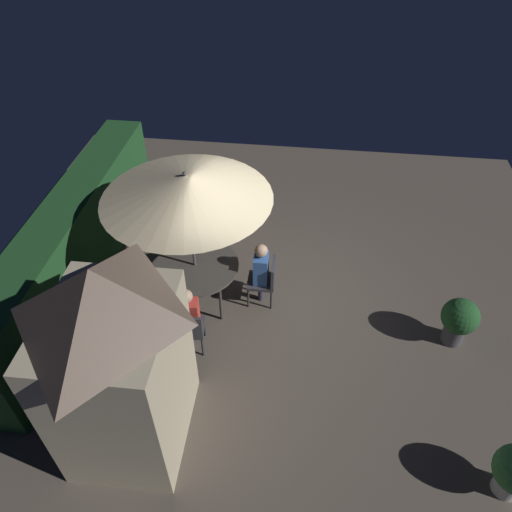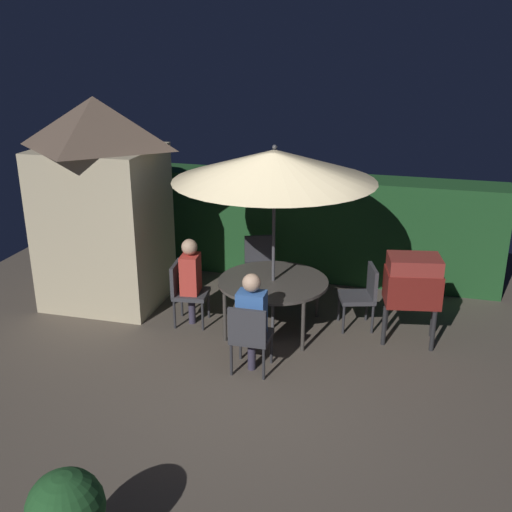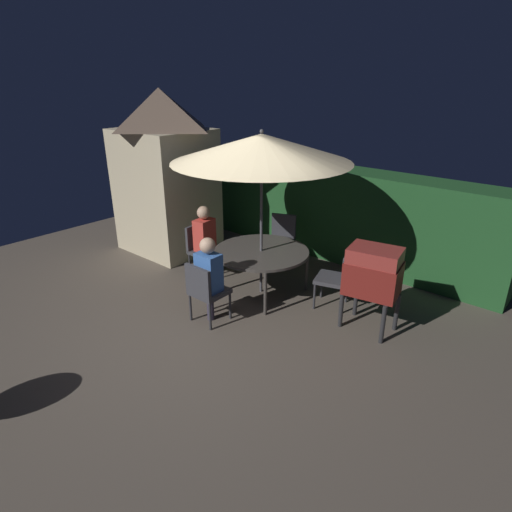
{
  "view_description": "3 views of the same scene",
  "coord_description": "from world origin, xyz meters",
  "px_view_note": "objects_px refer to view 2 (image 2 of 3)",
  "views": [
    {
      "loc": [
        -5.97,
        -0.44,
        6.29
      ],
      "look_at": [
        0.08,
        0.31,
        0.86
      ],
      "focal_mm": 33.56,
      "sensor_mm": 36.0,
      "label": 1
    },
    {
      "loc": [
        1.67,
        -6.09,
        3.89
      ],
      "look_at": [
        -0.23,
        0.87,
        1.23
      ],
      "focal_mm": 42.59,
      "sensor_mm": 36.0,
      "label": 2
    },
    {
      "loc": [
        3.91,
        -3.44,
        3.27
      ],
      "look_at": [
        0.2,
        0.85,
        0.87
      ],
      "focal_mm": 30.06,
      "sensor_mm": 36.0,
      "label": 3
    }
  ],
  "objects_px": {
    "person_in_red": "(190,272)",
    "person_in_blue": "(252,311)",
    "patio_umbrella": "(274,165)",
    "chair_far_side": "(250,334)",
    "chair_toward_hedge": "(363,293)",
    "chair_near_shed": "(185,289)",
    "chair_toward_house": "(260,261)",
    "patio_table": "(273,283)",
    "bbq_grill": "(413,282)",
    "garden_shed": "(102,202)"
  },
  "relations": [
    {
      "from": "garden_shed",
      "to": "patio_umbrella",
      "type": "bearing_deg",
      "value": -6.07
    },
    {
      "from": "person_in_red",
      "to": "chair_toward_hedge",
      "type": "bearing_deg",
      "value": 12.46
    },
    {
      "from": "chair_toward_hedge",
      "to": "chair_near_shed",
      "type": "bearing_deg",
      "value": -167.72
    },
    {
      "from": "patio_table",
      "to": "chair_far_side",
      "type": "distance_m",
      "value": 1.24
    },
    {
      "from": "bbq_grill",
      "to": "chair_near_shed",
      "type": "height_order",
      "value": "bbq_grill"
    },
    {
      "from": "person_in_blue",
      "to": "patio_table",
      "type": "bearing_deg",
      "value": 90.7
    },
    {
      "from": "person_in_blue",
      "to": "chair_toward_hedge",
      "type": "bearing_deg",
      "value": 52.15
    },
    {
      "from": "patio_umbrella",
      "to": "chair_toward_hedge",
      "type": "distance_m",
      "value": 2.18
    },
    {
      "from": "patio_umbrella",
      "to": "chair_toward_house",
      "type": "distance_m",
      "value": 2.21
    },
    {
      "from": "patio_umbrella",
      "to": "chair_toward_house",
      "type": "xyz_separation_m",
      "value": [
        -0.5,
        1.19,
        -1.79
      ]
    },
    {
      "from": "patio_umbrella",
      "to": "person_in_red",
      "type": "relative_size",
      "value": 2.1
    },
    {
      "from": "chair_near_shed",
      "to": "person_in_red",
      "type": "relative_size",
      "value": 0.71
    },
    {
      "from": "bbq_grill",
      "to": "person_in_red",
      "type": "relative_size",
      "value": 0.95
    },
    {
      "from": "chair_far_side",
      "to": "chair_toward_house",
      "type": "xyz_separation_m",
      "value": [
        -0.52,
        2.42,
        0.0
      ]
    },
    {
      "from": "patio_umbrella",
      "to": "chair_far_side",
      "type": "bearing_deg",
      "value": -89.3
    },
    {
      "from": "chair_near_shed",
      "to": "chair_toward_hedge",
      "type": "distance_m",
      "value": 2.47
    },
    {
      "from": "person_in_red",
      "to": "person_in_blue",
      "type": "height_order",
      "value": "same"
    },
    {
      "from": "chair_toward_house",
      "to": "chair_toward_hedge",
      "type": "bearing_deg",
      "value": -26.03
    },
    {
      "from": "patio_table",
      "to": "chair_toward_hedge",
      "type": "distance_m",
      "value": 1.25
    },
    {
      "from": "garden_shed",
      "to": "bbq_grill",
      "type": "relative_size",
      "value": 2.56
    },
    {
      "from": "chair_near_shed",
      "to": "chair_toward_house",
      "type": "bearing_deg",
      "value": 61.62
    },
    {
      "from": "patio_umbrella",
      "to": "person_in_blue",
      "type": "distance_m",
      "value": 1.91
    },
    {
      "from": "chair_near_shed",
      "to": "patio_umbrella",
      "type": "bearing_deg",
      "value": 7.35
    },
    {
      "from": "patio_umbrella",
      "to": "person_in_blue",
      "type": "bearing_deg",
      "value": -89.3
    },
    {
      "from": "chair_near_shed",
      "to": "patio_table",
      "type": "bearing_deg",
      "value": 7.35
    },
    {
      "from": "chair_far_side",
      "to": "chair_toward_house",
      "type": "bearing_deg",
      "value": 102.04
    },
    {
      "from": "garden_shed",
      "to": "chair_toward_house",
      "type": "distance_m",
      "value": 2.57
    },
    {
      "from": "chair_far_side",
      "to": "garden_shed",
      "type": "bearing_deg",
      "value": 150.59
    },
    {
      "from": "bbq_grill",
      "to": "chair_toward_hedge",
      "type": "bearing_deg",
      "value": 160.02
    },
    {
      "from": "garden_shed",
      "to": "person_in_red",
      "type": "height_order",
      "value": "garden_shed"
    },
    {
      "from": "chair_near_shed",
      "to": "chair_far_side",
      "type": "bearing_deg",
      "value": -40.64
    },
    {
      "from": "patio_umbrella",
      "to": "chair_toward_hedge",
      "type": "xyz_separation_m",
      "value": [
        1.19,
        0.37,
        -1.79
      ]
    },
    {
      "from": "chair_far_side",
      "to": "person_in_red",
      "type": "xyz_separation_m",
      "value": [
        -1.16,
        1.08,
        0.26
      ]
    },
    {
      "from": "person_in_blue",
      "to": "garden_shed",
      "type": "bearing_deg",
      "value": 151.98
    },
    {
      "from": "patio_umbrella",
      "to": "person_in_red",
      "type": "xyz_separation_m",
      "value": [
        -1.15,
        -0.15,
        -1.53
      ]
    },
    {
      "from": "garden_shed",
      "to": "chair_far_side",
      "type": "bearing_deg",
      "value": -29.41
    },
    {
      "from": "garden_shed",
      "to": "person_in_blue",
      "type": "relative_size",
      "value": 2.44
    },
    {
      "from": "chair_toward_hedge",
      "to": "chair_toward_house",
      "type": "height_order",
      "value": "same"
    },
    {
      "from": "chair_far_side",
      "to": "chair_near_shed",
      "type": "bearing_deg",
      "value": 139.36
    },
    {
      "from": "bbq_grill",
      "to": "chair_toward_hedge",
      "type": "xyz_separation_m",
      "value": [
        -0.65,
        0.24,
        -0.33
      ]
    },
    {
      "from": "patio_umbrella",
      "to": "chair_toward_hedge",
      "type": "relative_size",
      "value": 2.94
    },
    {
      "from": "chair_toward_hedge",
      "to": "patio_table",
      "type": "bearing_deg",
      "value": -162.8
    },
    {
      "from": "bbq_grill",
      "to": "person_in_red",
      "type": "xyz_separation_m",
      "value": [
        -2.98,
        -0.28,
        -0.06
      ]
    },
    {
      "from": "person_in_blue",
      "to": "chair_near_shed",
      "type": "bearing_deg",
      "value": 141.68
    },
    {
      "from": "garden_shed",
      "to": "chair_toward_hedge",
      "type": "distance_m",
      "value": 3.99
    },
    {
      "from": "person_in_red",
      "to": "patio_umbrella",
      "type": "bearing_deg",
      "value": 7.35
    },
    {
      "from": "person_in_red",
      "to": "person_in_blue",
      "type": "distance_m",
      "value": 1.53
    },
    {
      "from": "chair_near_shed",
      "to": "chair_toward_house",
      "type": "height_order",
      "value": "same"
    },
    {
      "from": "patio_umbrella",
      "to": "chair_far_side",
      "type": "distance_m",
      "value": 2.17
    },
    {
      "from": "person_in_blue",
      "to": "chair_toward_house",
      "type": "bearing_deg",
      "value": 102.44
    }
  ]
}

